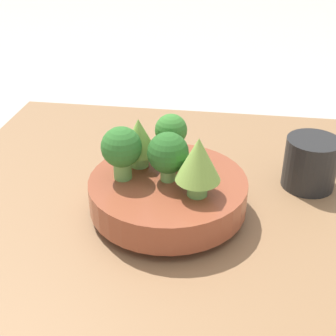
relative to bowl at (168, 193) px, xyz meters
The scene contains 9 objects.
ground_plane 0.09m from the bowl, 33.34° to the right, with size 6.00×6.00×0.00m, color #ADA89E.
table 0.07m from the bowl, 33.34° to the right, with size 0.86×0.85×0.05m.
bowl is the anchor object (origin of this frame).
broccoli_floret_left 0.10m from the bowl, behind, with size 0.06×0.06×0.08m.
romanesco_piece_near 0.10m from the bowl, 36.27° to the right, with size 0.06×0.06×0.09m.
broccoli_floret_back 0.09m from the bowl, 93.75° to the left, with size 0.05×0.05×0.08m.
romanesco_piece_far 0.10m from the bowl, 144.63° to the left, with size 0.06×0.06×0.08m.
broccoli_floret_center 0.07m from the bowl, 56.31° to the right, with size 0.06×0.06×0.08m.
cup 0.25m from the bowl, 26.91° to the left, with size 0.09×0.09×0.09m.
Camera 1 is at (0.06, -0.57, 0.48)m, focal length 50.00 mm.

